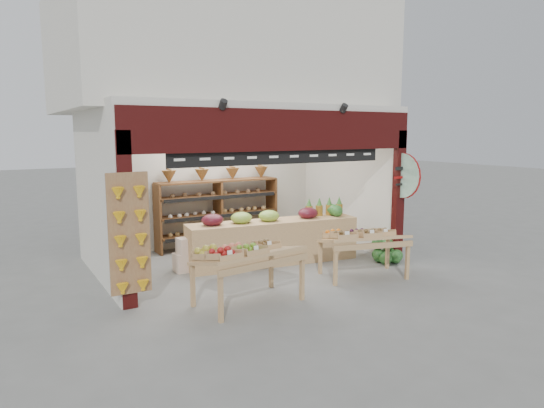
% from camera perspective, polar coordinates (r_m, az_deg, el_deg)
% --- Properties ---
extents(ground, '(60.00, 60.00, 0.00)m').
position_cam_1_polar(ground, '(9.67, -1.92, -7.26)').
color(ground, slate).
rests_on(ground, ground).
extents(shop_structure, '(6.36, 5.12, 5.40)m').
position_cam_1_polar(shop_structure, '(10.82, -6.29, 15.33)').
color(shop_structure, beige).
rests_on(shop_structure, ground).
extents(banana_board, '(0.60, 0.15, 1.80)m').
position_cam_1_polar(banana_board, '(7.35, -16.37, -3.69)').
color(banana_board, '#987245').
rests_on(banana_board, ground).
extents(gift_sign, '(0.04, 0.93, 0.92)m').
position_cam_1_polar(gift_sign, '(10.10, 15.10, 3.24)').
color(gift_sign, '#B1DEC3').
rests_on(gift_sign, ground).
extents(back_shelving, '(2.90, 0.47, 1.80)m').
position_cam_1_polar(back_shelving, '(11.15, -6.38, 0.53)').
color(back_shelving, brown).
rests_on(back_shelving, ground).
extents(refrigerator, '(0.67, 0.67, 1.61)m').
position_cam_1_polar(refrigerator, '(10.44, -18.03, -1.95)').
color(refrigerator, '#B2B5BA').
rests_on(refrigerator, ground).
extents(cardboard_stack, '(0.97, 0.70, 0.64)m').
position_cam_1_polar(cardboard_stack, '(9.51, -8.85, -6.15)').
color(cardboard_stack, beige).
rests_on(cardboard_stack, ground).
extents(mid_counter, '(3.54, 1.14, 1.09)m').
position_cam_1_polar(mid_counter, '(9.74, 0.11, -4.24)').
color(mid_counter, tan).
rests_on(mid_counter, ground).
extents(display_table_left, '(1.72, 1.10, 1.03)m').
position_cam_1_polar(display_table_left, '(7.38, -3.63, -5.84)').
color(display_table_left, tan).
rests_on(display_table_left, ground).
extents(display_table_right, '(1.67, 1.21, 0.97)m').
position_cam_1_polar(display_table_right, '(8.93, 10.32, -3.79)').
color(display_table_right, tan).
rests_on(display_table_right, ground).
extents(watermelon_pile, '(0.67, 0.62, 0.47)m').
position_cam_1_polar(watermelon_pile, '(10.19, 13.35, -5.67)').
color(watermelon_pile, '#194C1C').
rests_on(watermelon_pile, ground).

